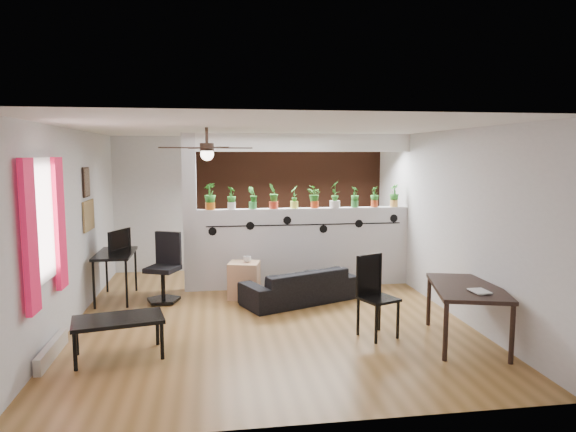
{
  "coord_description": "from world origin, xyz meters",
  "views": [
    {
      "loc": [
        -0.74,
        -7.0,
        2.26
      ],
      "look_at": [
        0.38,
        0.6,
        1.33
      ],
      "focal_mm": 32.0,
      "sensor_mm": 36.0,
      "label": 1
    }
  ],
  "objects": [
    {
      "name": "sofa",
      "position": [
        0.56,
        0.57,
        0.25
      ],
      "size": [
        1.82,
        1.27,
        0.5
      ],
      "primitive_type": "imported",
      "rotation": [
        0.0,
        0.0,
        3.54
      ],
      "color": "black",
      "rests_on": "ground"
    },
    {
      "name": "coffee_table",
      "position": [
        -1.8,
        -1.27,
        0.4
      ],
      "size": [
        1.06,
        0.73,
        0.45
      ],
      "color": "black",
      "rests_on": "ground"
    },
    {
      "name": "corkboard",
      "position": [
        -2.58,
        0.95,
        1.35
      ],
      "size": [
        0.03,
        0.6,
        0.45
      ],
      "primitive_type": "cube",
      "color": "olive",
      "rests_on": "room_shell"
    },
    {
      "name": "potted_plant_0",
      "position": [
        -0.78,
        1.5,
        1.58
      ],
      "size": [
        0.29,
        0.28,
        0.44
      ],
      "color": "#CE6618",
      "rests_on": "partition_wall"
    },
    {
      "name": "computer_desk",
      "position": [
        -2.25,
        1.12,
        0.68
      ],
      "size": [
        0.55,
        1.04,
        0.75
      ],
      "color": "black",
      "rests_on": "ground"
    },
    {
      "name": "cube_shelf",
      "position": [
        -0.27,
        0.92,
        0.28
      ],
      "size": [
        0.55,
        0.51,
        0.57
      ],
      "primitive_type": "cube",
      "rotation": [
        0.0,
        0.0,
        -0.23
      ],
      "color": "tan",
      "rests_on": "ground"
    },
    {
      "name": "potted_plant_6",
      "position": [
        1.33,
        1.5,
        1.6
      ],
      "size": [
        0.3,
        0.32,
        0.48
      ],
      "color": "silver",
      "rests_on": "partition_wall"
    },
    {
      "name": "potted_plant_8",
      "position": [
        2.03,
        1.5,
        1.54
      ],
      "size": [
        0.22,
        0.22,
        0.36
      ],
      "color": "#C4451F",
      "rests_on": "partition_wall"
    },
    {
      "name": "potted_plant_1",
      "position": [
        -0.43,
        1.5,
        1.55
      ],
      "size": [
        0.22,
        0.24,
        0.38
      ],
      "color": "white",
      "rests_on": "partition_wall"
    },
    {
      "name": "potted_plant_2",
      "position": [
        -0.08,
        1.5,
        1.55
      ],
      "size": [
        0.2,
        0.16,
        0.37
      ],
      "color": "green",
      "rests_on": "partition_wall"
    },
    {
      "name": "book",
      "position": [
        2.15,
        -1.72,
        0.71
      ],
      "size": [
        0.19,
        0.25,
        0.02
      ],
      "primitive_type": "imported",
      "rotation": [
        0.0,
        0.0,
        0.03
      ],
      "color": "gray",
      "rests_on": "dining_table"
    },
    {
      "name": "cup",
      "position": [
        -0.22,
        0.92,
        0.62
      ],
      "size": [
        0.15,
        0.15,
        0.1
      ],
      "primitive_type": "imported",
      "rotation": [
        0.0,
        0.0,
        -0.19
      ],
      "color": "gray",
      "rests_on": "cube_shelf"
    },
    {
      "name": "partition_wall",
      "position": [
        0.8,
        1.5,
        0.68
      ],
      "size": [
        3.6,
        0.18,
        1.35
      ],
      "primitive_type": "cube",
      "color": "#BCBCC1",
      "rests_on": "ground"
    },
    {
      "name": "potted_plant_5",
      "position": [
        0.98,
        1.5,
        1.56
      ],
      "size": [
        0.21,
        0.23,
        0.38
      ],
      "color": "#CC4118",
      "rests_on": "partition_wall"
    },
    {
      "name": "folding_chair",
      "position": [
        1.23,
        -0.99,
        0.6
      ],
      "size": [
        0.53,
        0.53,
        1.01
      ],
      "color": "black",
      "rests_on": "ground"
    },
    {
      "name": "framed_art",
      "position": [
        -2.58,
        0.9,
        1.85
      ],
      "size": [
        0.03,
        0.34,
        0.44
      ],
      "color": "#8C7259",
      "rests_on": "room_shell"
    },
    {
      "name": "room_shell",
      "position": [
        0.0,
        0.0,
        1.3
      ],
      "size": [
        6.3,
        7.1,
        2.9
      ],
      "color": "brown",
      "rests_on": "ground"
    },
    {
      "name": "brick_panel",
      "position": [
        0.8,
        2.97,
        1.3
      ],
      "size": [
        3.9,
        0.05,
        2.6
      ],
      "primitive_type": "cube",
      "color": "brown",
      "rests_on": "ground"
    },
    {
      "name": "baseboard_heater",
      "position": [
        -2.54,
        -1.2,
        0.09
      ],
      "size": [
        0.08,
        1.0,
        0.18
      ],
      "primitive_type": "cube",
      "color": "beige",
      "rests_on": "ground"
    },
    {
      "name": "potted_plant_7",
      "position": [
        1.68,
        1.5,
        1.54
      ],
      "size": [
        0.17,
        0.2,
        0.36
      ],
      "color": "#2E8135",
      "rests_on": "partition_wall"
    },
    {
      "name": "dining_table",
      "position": [
        2.25,
        -1.42,
        0.62
      ],
      "size": [
        1.08,
        1.44,
        0.7
      ],
      "color": "black",
      "rests_on": "ground"
    },
    {
      "name": "ceiling_header",
      "position": [
        0.8,
        1.5,
        2.45
      ],
      "size": [
        3.6,
        0.18,
        0.3
      ],
      "primitive_type": "cube",
      "color": "white",
      "rests_on": "room_shell"
    },
    {
      "name": "monitor",
      "position": [
        -2.25,
        1.27,
        0.84
      ],
      "size": [
        0.32,
        0.18,
        0.18
      ],
      "primitive_type": "imported",
      "rotation": [
        0.0,
        0.0,
        1.16
      ],
      "color": "black",
      "rests_on": "computer_desk"
    },
    {
      "name": "potted_plant_4",
      "position": [
        0.62,
        1.5,
        1.55
      ],
      "size": [
        0.17,
        0.21,
        0.38
      ],
      "color": "#DCE14F",
      "rests_on": "partition_wall"
    },
    {
      "name": "potted_plant_3",
      "position": [
        0.27,
        1.5,
        1.57
      ],
      "size": [
        0.23,
        0.26,
        0.42
      ],
      "color": "#B4331C",
      "rests_on": "partition_wall"
    },
    {
      "name": "office_chair",
      "position": [
        -1.49,
        0.9,
        0.46
      ],
      "size": [
        0.58,
        0.58,
        1.05
      ],
      "color": "black",
      "rests_on": "ground"
    },
    {
      "name": "vine_decal",
      "position": [
        0.8,
        1.4,
        1.08
      ],
      "size": [
        3.31,
        0.01,
        0.3
      ],
      "color": "black",
      "rests_on": "partition_wall"
    },
    {
      "name": "pier_column",
      "position": [
        -1.11,
        1.5,
        1.3
      ],
      "size": [
        0.22,
        0.2,
        2.6
      ],
      "primitive_type": "cube",
      "color": "#BCBCC1",
      "rests_on": "ground"
    },
    {
      "name": "ceiling_fan",
      "position": [
        -0.8,
        -0.3,
        2.31
      ],
      "size": [
        1.19,
        1.19,
        0.43
      ],
      "color": "black",
      "rests_on": "room_shell"
    },
    {
      "name": "potted_plant_9",
      "position": [
        2.38,
        1.5,
        1.56
      ],
      "size": [
        0.21,
        0.23,
        0.39
      ],
      "color": "#E7B051",
      "rests_on": "partition_wall"
    },
    {
      "name": "window_assembly",
      "position": [
        -2.56,
        -1.2,
        1.51
      ],
      "size": [
        0.09,
        1.3,
        1.55
      ],
      "color": "white",
      "rests_on": "room_shell"
    }
  ]
}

